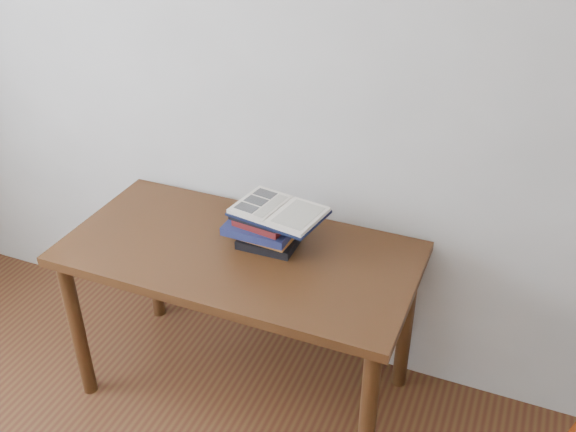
% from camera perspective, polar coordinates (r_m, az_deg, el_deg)
% --- Properties ---
extents(desk, '(1.35, 0.67, 0.72)m').
position_cam_1_polar(desk, '(2.50, -4.29, -4.87)').
color(desk, '#401E10').
rests_on(desk, ground).
extents(book_stack, '(0.26, 0.19, 0.15)m').
position_cam_1_polar(book_stack, '(2.42, -2.13, -1.09)').
color(book_stack, black).
rests_on(book_stack, desk).
extents(open_book, '(0.36, 0.28, 0.03)m').
position_cam_1_polar(open_book, '(2.36, -0.81, 0.43)').
color(open_book, black).
rests_on(open_book, book_stack).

